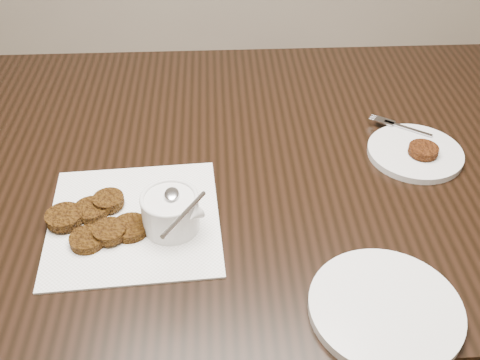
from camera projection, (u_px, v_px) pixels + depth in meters
name	position (u px, v px, depth m)	size (l,w,h in m)	color
table	(236.00, 282.00, 1.34)	(1.44, 0.93, 0.75)	black
napkin	(134.00, 220.00, 0.95)	(0.29, 0.29, 0.00)	white
sauce_ramekin	(169.00, 197.00, 0.90)	(0.13, 0.13, 0.13)	silver
patty_cluster	(97.00, 221.00, 0.94)	(0.21, 0.21, 0.02)	#57350B
plate_with_patty	(416.00, 150.00, 1.09)	(0.18, 0.18, 0.03)	silver
plate_empty	(385.00, 308.00, 0.80)	(0.22, 0.22, 0.02)	white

